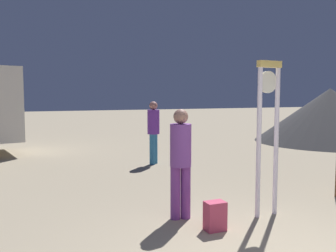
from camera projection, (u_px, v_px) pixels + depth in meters
standing_clock at (268, 125)px, 5.39m from camera, size 0.43×0.12×2.35m
person_near_clock at (181, 158)px, 5.29m from camera, size 0.31×0.31×1.64m
backpack at (215, 216)px, 4.89m from camera, size 0.28×0.24×0.40m
person_distant at (153, 129)px, 9.53m from camera, size 0.32×0.32×1.68m
dome_tent at (329, 115)px, 14.03m from camera, size 5.68×5.68×2.11m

